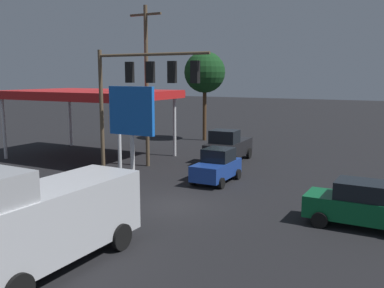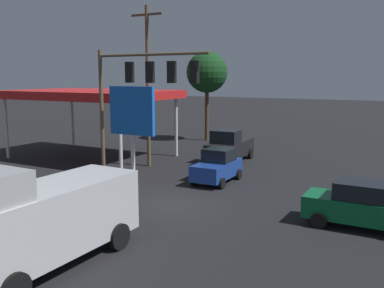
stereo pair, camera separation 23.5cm
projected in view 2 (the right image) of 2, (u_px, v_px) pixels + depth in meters
ground_plane at (172, 205)px, 20.63m from camera, size 200.00×200.00×0.00m
traffic_signal_assembly at (140, 87)px, 20.54m from camera, size 6.21×0.43×7.47m
utility_pole at (148, 83)px, 28.82m from camera, size 2.40×0.26×10.78m
gas_station_canopy at (91, 95)px, 32.20m from camera, size 11.95×8.17×5.11m
price_sign at (132, 115)px, 23.59m from camera, size 2.87×0.27×5.62m
hatchback_crossing at (217, 166)px, 25.08m from camera, size 1.98×3.81×1.97m
delivery_truck at (42, 218)px, 13.64m from camera, size 2.64×6.83×3.58m
sedan_waiting at (360, 205)px, 17.49m from camera, size 4.43×2.11×1.93m
pickup_parked at (229, 147)px, 30.96m from camera, size 2.49×5.30×2.40m
street_tree at (207, 73)px, 40.53m from camera, size 3.90×3.90×8.49m
fire_hydrant at (89, 199)px, 20.15m from camera, size 0.24×0.24×0.88m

